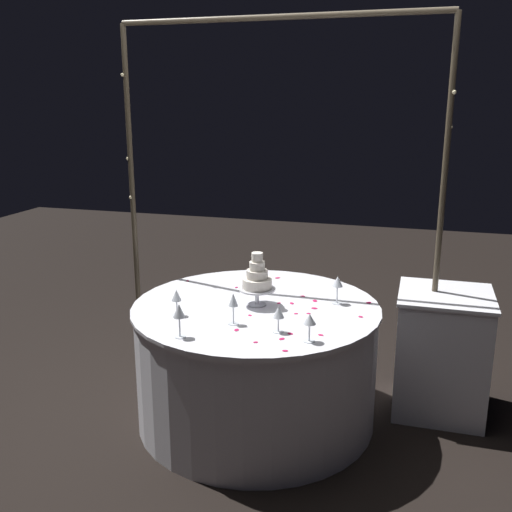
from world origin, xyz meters
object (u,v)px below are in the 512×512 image
Objects in this scene: main_table at (256,362)px; wine_glass_1 at (176,297)px; wine_glass_4 at (310,321)px; wine_glass_0 at (278,313)px; wine_glass_2 at (233,302)px; side_table at (441,352)px; tiered_cake at (257,280)px; decorative_arch at (276,160)px; wine_glass_5 at (179,312)px; wine_glass_3 at (338,283)px.

main_table is 9.67× the size of wine_glass_1.
wine_glass_0 is at bearing 157.14° from wine_glass_4.
wine_glass_1 is 0.35m from wine_glass_2.
tiered_cake reaches higher than side_table.
decorative_arch is 13.65× the size of wine_glass_2.
main_table is at bearing 37.02° from wine_glass_1.
wine_glass_1 is at bearing -143.87° from tiered_cake.
wine_glass_1 is at bearing -117.37° from decorative_arch.
wine_glass_4 is (0.80, -0.15, 0.00)m from wine_glass_1.
decorative_arch is 0.81m from tiered_cake.
wine_glass_5 is at bearing -113.00° from main_table.
decorative_arch is at bearing 76.65° from wine_glass_5.
wine_glass_5 is at bearing -63.59° from wine_glass_1.
wine_glass_2 reaches higher than side_table.
tiered_cake is 0.60m from wine_glass_4.
wine_glass_0 is 0.58m from wine_glass_3.
side_table is (1.10, 0.43, 0.02)m from main_table.
decorative_arch is 1.10m from wine_glass_1.
wine_glass_1 is (-0.39, -0.75, -0.71)m from decorative_arch.
main_table is 0.60m from wine_glass_2.
main_table is 0.69m from wine_glass_1.
side_table is 1.75m from wine_glass_5.
wine_glass_4 is at bearing -128.34° from side_table.
side_table is at bearing 21.14° from main_table.
side_table is 5.26× the size of wine_glass_4.
wine_glass_4 is (0.41, -0.44, -0.05)m from tiered_cake.
tiered_cake is 0.63m from wine_glass_5.
wine_glass_3 is (0.46, 0.17, 0.50)m from main_table.
decorative_arch is 1.22m from wine_glass_4.
wine_glass_2 is 0.46m from wine_glass_4.
wine_glass_1 is 0.84× the size of wine_glass_5.
wine_glass_3 is at bearing 28.32° from wine_glass_1.
side_table is 1.72m from wine_glass_1.
wine_glass_3 reaches higher than wine_glass_0.
wine_glass_1 is at bearing -151.68° from wine_glass_3.
main_table is at bearing 84.13° from wine_glass_2.
side_table is at bearing 36.67° from wine_glass_5.
wine_glass_5 is (-0.71, -0.74, 0.01)m from wine_glass_3.
decorative_arch is 1.12m from wine_glass_0.
wine_glass_4 is at bearing -47.41° from tiered_cake.
wine_glass_3 reaches higher than wine_glass_1.
decorative_arch is at bearing 62.63° from wine_glass_1.
main_table is at bearing 122.04° from wine_glass_0.
wine_glass_0 is at bearing -7.16° from wine_glass_1.
wine_glass_5 is (-0.48, -0.21, 0.03)m from wine_glass_0.
wine_glass_5 is (-0.24, -0.58, 0.51)m from main_table.
wine_glass_1 reaches higher than wine_glass_0.
wine_glass_1 is at bearing 174.05° from wine_glass_2.
wine_glass_1 is at bearing -142.98° from main_table.
wine_glass_4 is (0.41, -0.45, 0.49)m from main_table.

